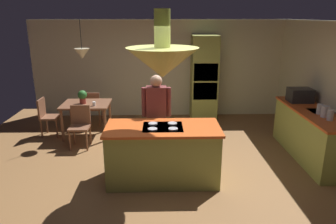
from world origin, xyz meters
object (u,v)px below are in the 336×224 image
(dining_table, at_px, (86,108))
(microwave_on_counter, at_px, (300,95))
(chair_facing_island, at_px, (80,123))
(canister_tea, at_px, (320,109))
(potted_plant_on_table, at_px, (82,96))
(canister_sugar, at_px, (325,112))
(oven_tower, at_px, (204,78))
(kitchen_island, at_px, (163,153))
(chair_at_corner, at_px, (47,114))
(cup_on_table, at_px, (94,104))
(canister_flour, at_px, (330,115))
(chair_by_back_wall, at_px, (93,106))
(person_at_island, at_px, (156,113))

(dining_table, height_order, microwave_on_counter, microwave_on_counter)
(chair_facing_island, distance_m, canister_tea, 4.65)
(potted_plant_on_table, height_order, microwave_on_counter, microwave_on_counter)
(canister_sugar, bearing_deg, oven_tower, 121.73)
(kitchen_island, bearing_deg, chair_at_corner, 141.08)
(oven_tower, height_order, canister_tea, oven_tower)
(chair_facing_island, xyz_separation_m, potted_plant_on_table, (-0.06, 0.62, 0.42))
(cup_on_table, bearing_deg, dining_table, 136.97)
(potted_plant_on_table, height_order, canister_flour, canister_flour)
(chair_by_back_wall, height_order, canister_sugar, canister_sugar)
(chair_facing_island, distance_m, potted_plant_on_table, 0.76)
(chair_facing_island, relative_size, cup_on_table, 9.67)
(chair_facing_island, xyz_separation_m, canister_sugar, (4.54, -1.03, 0.53))
(oven_tower, xyz_separation_m, dining_table, (-2.80, -1.14, -0.43))
(cup_on_table, height_order, microwave_on_counter, microwave_on_counter)
(canister_sugar, bearing_deg, chair_by_back_wall, 153.01)
(chair_by_back_wall, distance_m, cup_on_table, 0.93)
(potted_plant_on_table, xyz_separation_m, canister_sugar, (4.60, -1.65, 0.11))
(oven_tower, height_order, canister_flour, oven_tower)
(dining_table, height_order, chair_at_corner, chair_at_corner)
(kitchen_island, height_order, chair_at_corner, kitchen_island)
(canister_flour, bearing_deg, oven_tower, 120.16)
(canister_sugar, height_order, microwave_on_counter, microwave_on_counter)
(chair_facing_island, height_order, chair_at_corner, same)
(cup_on_table, height_order, canister_sugar, canister_sugar)
(dining_table, height_order, person_at_island, person_at_island)
(chair_facing_island, xyz_separation_m, canister_flour, (4.54, -1.21, 0.53))
(potted_plant_on_table, bearing_deg, microwave_on_counter, -7.69)
(kitchen_island, distance_m, chair_facing_island, 2.24)
(oven_tower, height_order, dining_table, oven_tower)
(chair_at_corner, bearing_deg, potted_plant_on_table, -91.21)
(dining_table, relative_size, canister_tea, 5.72)
(chair_at_corner, bearing_deg, oven_tower, -72.83)
(dining_table, bearing_deg, chair_by_back_wall, 90.00)
(canister_flour, bearing_deg, chair_at_corner, 161.22)
(chair_at_corner, bearing_deg, chair_by_back_wall, -54.53)
(canister_sugar, bearing_deg, chair_facing_island, 167.23)
(canister_sugar, bearing_deg, kitchen_island, -171.40)
(oven_tower, relative_size, dining_table, 2.08)
(kitchen_island, bearing_deg, microwave_on_counter, 27.22)
(oven_tower, xyz_separation_m, canister_sugar, (1.74, -2.81, -0.05))
(dining_table, distance_m, cup_on_table, 0.34)
(kitchen_island, relative_size, chair_at_corner, 2.12)
(kitchen_island, xyz_separation_m, cup_on_table, (-1.47, 1.89, 0.33))
(kitchen_island, xyz_separation_m, canister_flour, (2.84, 0.25, 0.56))
(potted_plant_on_table, xyz_separation_m, microwave_on_counter, (4.60, -0.62, 0.15))
(canister_sugar, xyz_separation_m, canister_tea, (0.00, 0.18, -0.01))
(kitchen_island, distance_m, microwave_on_counter, 3.25)
(kitchen_island, bearing_deg, chair_by_back_wall, 121.80)
(kitchen_island, height_order, potted_plant_on_table, potted_plant_on_table)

